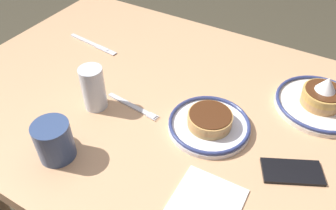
# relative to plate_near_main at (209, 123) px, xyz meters

# --- Properties ---
(dining_table) EXTENTS (1.28, 0.95, 0.74)m
(dining_table) POSITION_rel_plate_near_main_xyz_m (0.21, -0.04, -0.11)
(dining_table) COLOR tan
(dining_table) RESTS_ON ground_plane
(plate_near_main) EXTENTS (0.23, 0.23, 0.05)m
(plate_near_main) POSITION_rel_plate_near_main_xyz_m (0.00, 0.00, 0.00)
(plate_near_main) COLOR white
(plate_near_main) RESTS_ON dining_table
(plate_center_pancakes) EXTENTS (0.25, 0.25, 0.11)m
(plate_center_pancakes) POSITION_rel_plate_near_main_xyz_m (-0.24, -0.24, 0.01)
(plate_center_pancakes) COLOR silver
(plate_center_pancakes) RESTS_ON dining_table
(coffee_mug) EXTENTS (0.11, 0.10, 0.10)m
(coffee_mug) POSITION_rel_plate_near_main_xyz_m (0.29, 0.28, 0.03)
(coffee_mug) COLOR #334772
(coffee_mug) RESTS_ON dining_table
(drinking_glass) EXTENTS (0.07, 0.07, 0.13)m
(drinking_glass) POSITION_rel_plate_near_main_xyz_m (0.33, 0.08, 0.04)
(drinking_glass) COLOR silver
(drinking_glass) RESTS_ON dining_table
(cell_phone) EXTENTS (0.16, 0.13, 0.01)m
(cell_phone) POSITION_rel_plate_near_main_xyz_m (-0.24, 0.04, -0.01)
(cell_phone) COLOR black
(cell_phone) RESTS_ON dining_table
(paper_napkin) EXTENTS (0.15, 0.14, 0.00)m
(paper_napkin) POSITION_rel_plate_near_main_xyz_m (-0.09, 0.21, -0.02)
(paper_napkin) COLOR white
(paper_napkin) RESTS_ON dining_table
(fork_near) EXTENTS (0.18, 0.04, 0.01)m
(fork_near) POSITION_rel_plate_near_main_xyz_m (0.23, 0.04, -0.02)
(fork_near) COLOR silver
(fork_near) RESTS_ON dining_table
(butter_knife) EXTENTS (0.22, 0.04, 0.01)m
(butter_knife) POSITION_rel_plate_near_main_xyz_m (0.55, -0.17, -0.02)
(butter_knife) COLOR silver
(butter_knife) RESTS_ON dining_table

